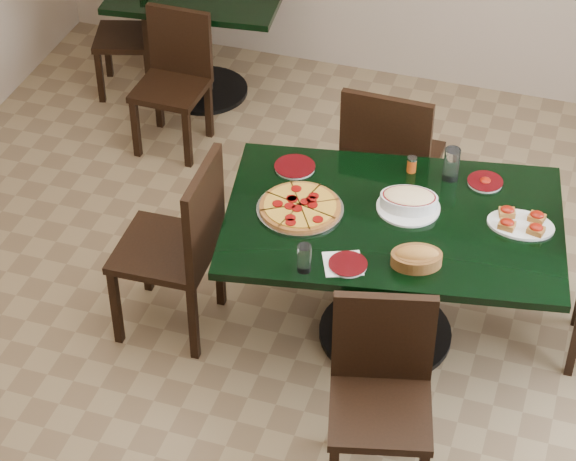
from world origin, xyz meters
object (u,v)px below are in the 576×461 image
(chair_far, at_px, (389,157))
(bruschetta_platter, at_px, (521,222))
(lasagna_casserole, at_px, (409,200))
(main_table, at_px, (392,248))
(back_chair_left, at_px, (136,29))
(back_chair_near, at_px, (175,73))
(pepperoni_pizza, at_px, (300,207))
(chair_left, at_px, (183,240))
(back_table, at_px, (201,21))
(chair_near, at_px, (381,385))
(bread_basket, at_px, (417,257))

(chair_far, height_order, bruschetta_platter, chair_far)
(lasagna_casserole, bearing_deg, bruschetta_platter, -6.00)
(chair_far, distance_m, lasagna_casserole, 0.70)
(main_table, bearing_deg, back_chair_left, 130.10)
(back_chair_near, height_order, bruschetta_platter, back_chair_near)
(back_chair_left, distance_m, pepperoni_pizza, 2.49)
(chair_left, distance_m, back_chair_near, 1.67)
(back_chair_near, bearing_deg, bruschetta_platter, -26.94)
(back_table, height_order, chair_far, chair_far)
(main_table, height_order, pepperoni_pizza, pepperoni_pizza)
(lasagna_casserole, bearing_deg, main_table, -127.24)
(chair_near, relative_size, lasagna_casserole, 3.08)
(chair_far, bearing_deg, back_chair_left, -27.13)
(bruschetta_platter, bearing_deg, chair_left, -166.79)
(main_table, height_order, back_table, same)
(chair_near, height_order, chair_left, chair_left)
(back_chair_left, relative_size, lasagna_casserole, 2.71)
(back_table, relative_size, lasagna_casserole, 3.77)
(back_chair_left, relative_size, bruschetta_platter, 2.59)
(back_chair_near, bearing_deg, chair_far, -20.59)
(chair_left, xyz_separation_m, back_chair_near, (-0.67, 1.52, -0.09))
(chair_left, bearing_deg, chair_near, 60.96)
(chair_far, height_order, chair_left, chair_far)
(lasagna_casserole, bearing_deg, chair_left, -171.46)
(pepperoni_pizza, xyz_separation_m, bread_basket, (0.59, -0.21, 0.02))
(main_table, distance_m, chair_far, 0.74)
(lasagna_casserole, distance_m, bread_basket, 0.40)
(back_table, relative_size, pepperoni_pizza, 2.75)
(back_chair_near, xyz_separation_m, bruschetta_platter, (2.19, -1.18, 0.30))
(back_chair_left, bearing_deg, back_chair_near, 29.03)
(chair_left, xyz_separation_m, back_chair_left, (-1.13, 1.98, -0.11))
(main_table, xyz_separation_m, back_table, (-1.67, 1.84, -0.04))
(lasagna_casserole, xyz_separation_m, bruschetta_platter, (0.52, 0.03, -0.02))
(chair_far, height_order, chair_near, chair_far)
(pepperoni_pizza, xyz_separation_m, bruschetta_platter, (0.99, 0.19, 0.01))
(back_chair_left, xyz_separation_m, lasagna_casserole, (2.13, -1.66, 0.35))
(back_chair_near, distance_m, bruschetta_platter, 2.51)
(chair_near, bearing_deg, main_table, 86.93)
(back_chair_left, xyz_separation_m, pepperoni_pizza, (1.66, -1.83, 0.32))
(chair_far, height_order, pepperoni_pizza, chair_far)
(pepperoni_pizza, height_order, bruschetta_platter, bruschetta_platter)
(back_table, xyz_separation_m, chair_left, (0.71, -2.07, 0.03))
(back_chair_left, xyz_separation_m, bread_basket, (2.25, -2.04, 0.35))
(chair_left, bearing_deg, bruschetta_platter, 100.99)
(back_table, height_order, bread_basket, bread_basket)
(chair_far, height_order, back_chair_left, chair_far)
(chair_left, distance_m, back_chair_left, 2.28)
(back_chair_near, bearing_deg, lasagna_casserole, -34.41)
(chair_near, height_order, back_chair_near, chair_near)
(back_chair_left, bearing_deg, pepperoni_pizza, 26.34)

